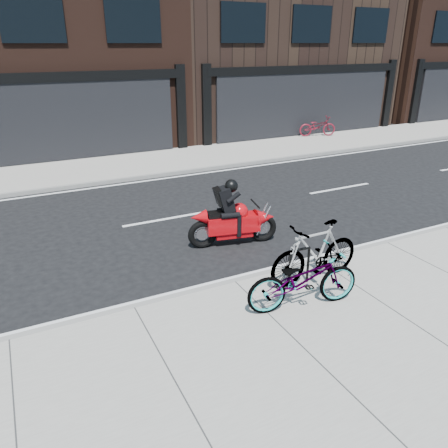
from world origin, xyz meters
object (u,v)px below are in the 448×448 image
bicycle_front (303,279)px  motorcycle (237,218)px  bicycle_rear (315,252)px  bike_rack (299,263)px  bicycle_far (317,126)px

bicycle_front → motorcycle: size_ratio=0.96×
bicycle_rear → motorcycle: size_ratio=0.93×
bike_rack → bicycle_rear: 0.39m
bike_rack → bicycle_front: bearing=-121.2°
bicycle_rear → motorcycle: 2.41m
bicycle_front → bicycle_rear: (0.75, 0.66, 0.06)m
bike_rack → bicycle_far: (9.28, 11.45, 0.03)m
bike_rack → bicycle_rear: (0.35, 0.00, 0.15)m
bike_rack → bicycle_far: bearing=51.0°
bicycle_front → motorcycle: (0.33, 3.03, -0.01)m
bicycle_rear → bicycle_far: 14.52m
bike_rack → bicycle_rear: size_ratio=0.38×
bicycle_front → bicycle_rear: 1.00m
bicycle_rear → motorcycle: motorcycle is taller
bicycle_front → motorcycle: motorcycle is taller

